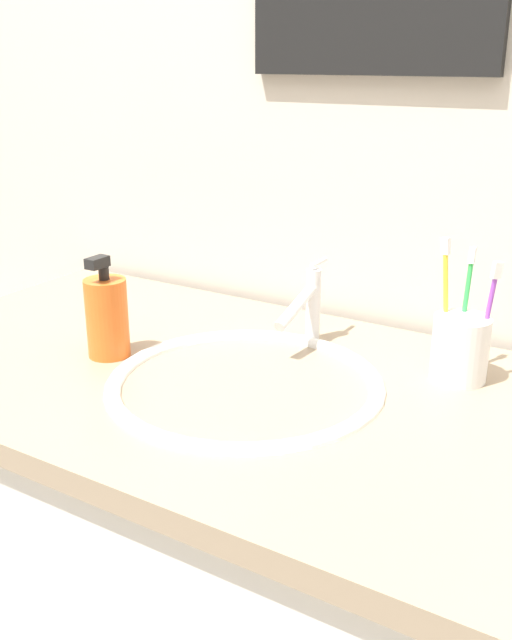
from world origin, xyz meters
TOP-DOWN VIEW (x-y plane):
  - tiled_wall_back at (0.00, 0.36)m, footprint 2.50×0.04m
  - vanity_counter at (0.00, 0.00)m, footprint 1.30×0.63m
  - sink_basin at (-0.02, -0.02)m, footprint 0.40×0.40m
  - faucet at (-0.02, 0.17)m, footprint 0.02×0.15m
  - toothbrush_cup at (0.23, 0.16)m, footprint 0.08×0.08m
  - toothbrush_yellow at (0.20, 0.18)m, footprint 0.03×0.02m
  - toothbrush_green at (0.23, 0.19)m, footprint 0.01×0.04m
  - toothbrush_purple at (0.26, 0.18)m, footprint 0.02×0.02m
  - soap_dispenser at (-0.26, -0.04)m, footprint 0.07×0.07m

SIDE VIEW (x-z plane):
  - vanity_counter at x=0.00m, z-range 0.00..0.87m
  - sink_basin at x=-0.02m, z-range 0.79..0.89m
  - toothbrush_cup at x=0.23m, z-range 0.87..0.97m
  - soap_dispenser at x=-0.26m, z-range 0.86..1.02m
  - faucet at x=-0.02m, z-range 0.87..1.01m
  - toothbrush_purple at x=0.26m, z-range 0.89..1.06m
  - toothbrush_green at x=0.23m, z-range 0.89..1.07m
  - toothbrush_yellow at x=0.20m, z-range 0.89..1.09m
  - tiled_wall_back at x=0.00m, z-range 0.00..2.40m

